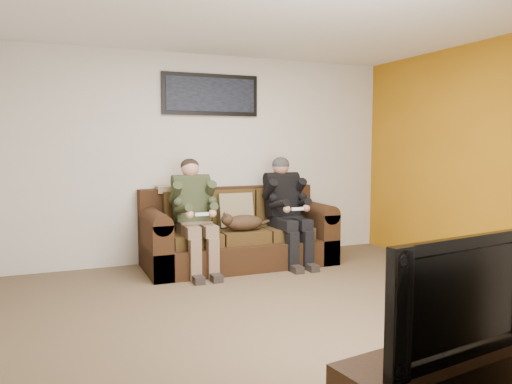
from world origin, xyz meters
name	(u,v)px	position (x,y,z in m)	size (l,w,h in m)	color
floor	(284,311)	(0.00, 0.00, 0.00)	(5.00, 5.00, 0.00)	brown
ceiling	(285,10)	(0.00, 0.00, 2.60)	(5.00, 5.00, 0.00)	silver
wall_back	(209,158)	(0.00, 2.25, 1.30)	(5.00, 5.00, 0.00)	beige
wall_front	(501,184)	(0.00, -2.25, 1.30)	(5.00, 5.00, 0.00)	beige
wall_right	(499,161)	(2.50, 0.00, 1.30)	(4.50, 4.50, 0.00)	beige
accent_wall_right	(498,161)	(2.49, 0.00, 1.30)	(4.50, 4.50, 0.00)	#AB6E11
sofa	(237,235)	(0.23, 1.83, 0.35)	(2.28, 0.98, 0.93)	black
throw_pillow	(235,210)	(0.23, 1.87, 0.66)	(0.44, 0.12, 0.41)	#817554
throw_blanket	(176,189)	(-0.47, 2.12, 0.93)	(0.47, 0.23, 0.08)	#C1B88E
person_left	(194,208)	(-0.36, 1.64, 0.74)	(0.51, 0.87, 1.31)	#765F4A
person_right	(286,204)	(0.81, 1.64, 0.75)	(0.51, 0.86, 1.32)	black
cat	(242,222)	(0.20, 1.57, 0.56)	(0.66, 0.26, 0.24)	#4A311D
framed_poster	(211,95)	(0.03, 2.22, 2.10)	(1.25, 0.05, 0.52)	black
television	(449,293)	(0.01, -1.95, 0.72)	(1.09, 0.14, 0.63)	black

